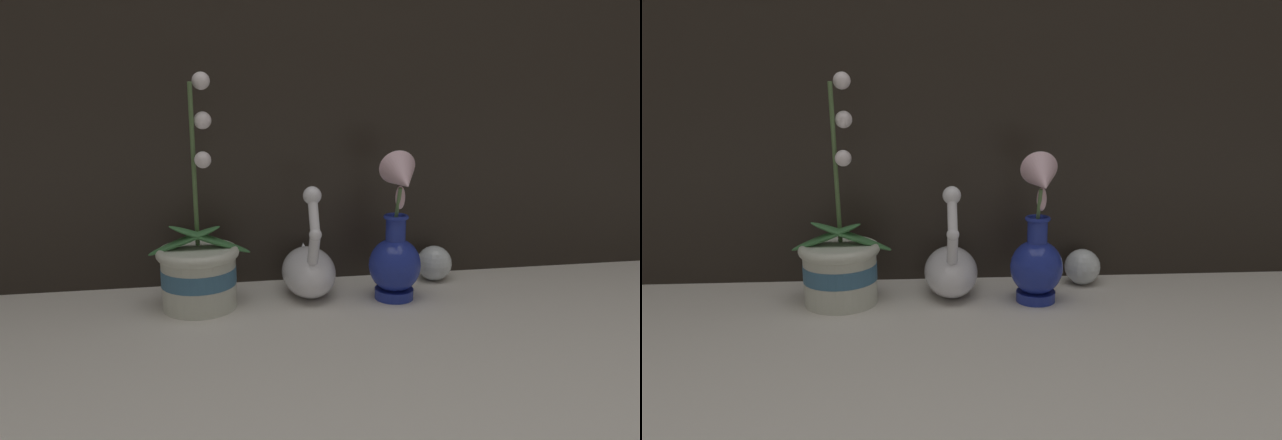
{
  "view_description": "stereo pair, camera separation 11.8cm",
  "coord_description": "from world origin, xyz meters",
  "views": [
    {
      "loc": [
        -0.19,
        -1.03,
        0.42
      ],
      "look_at": [
        0.0,
        0.1,
        0.15
      ],
      "focal_mm": 35.0,
      "sensor_mm": 36.0,
      "label": 1
    },
    {
      "loc": [
        -0.07,
        -1.04,
        0.42
      ],
      "look_at": [
        0.0,
        0.1,
        0.15
      ],
      "focal_mm": 35.0,
      "sensor_mm": 36.0,
      "label": 2
    }
  ],
  "objects": [
    {
      "name": "ground_plane",
      "position": [
        0.0,
        0.0,
        0.0
      ],
      "size": [
        2.8,
        2.8,
        0.0
      ],
      "primitive_type": "plane",
      "color": "beige"
    },
    {
      "name": "swan_figurine",
      "position": [
        -0.02,
        0.11,
        0.05
      ],
      "size": [
        0.1,
        0.19,
        0.22
      ],
      "color": "white",
      "rests_on": "ground_plane"
    },
    {
      "name": "blue_vase",
      "position": [
        0.14,
        0.06,
        0.11
      ],
      "size": [
        0.1,
        0.13,
        0.29
      ],
      "color": "navy",
      "rests_on": "ground_plane"
    },
    {
      "name": "orchid_potted_plant",
      "position": [
        -0.22,
        0.08,
        0.07
      ],
      "size": [
        0.19,
        0.15,
        0.42
      ],
      "color": "beige",
      "rests_on": "ground_plane"
    },
    {
      "name": "glass_sphere",
      "position": [
        0.25,
        0.16,
        0.04
      ],
      "size": [
        0.07,
        0.07,
        0.07
      ],
      "color": "silver",
      "rests_on": "ground_plane"
    }
  ]
}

